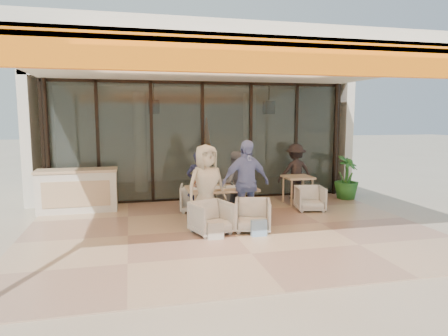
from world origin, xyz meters
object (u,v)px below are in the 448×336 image
Objects in this scene: chair_far_right at (229,197)px; diner_periwinkle at (246,183)px; diner_grey at (235,183)px; side_table at (298,180)px; potted_palm at (347,178)px; dining_table at (221,190)px; diner_cream at (206,186)px; side_chair at (310,197)px; diner_navy at (199,184)px; host_counter at (78,190)px; chair_near_right at (253,214)px; chair_near_left at (211,216)px; chair_far_left at (195,197)px; standing_woman at (295,172)px.

diner_periwinkle is (0.00, -1.40, 0.57)m from chair_far_right.
chair_far_right is at bearing -86.85° from diner_grey.
side_table is 0.62× the size of potted_palm.
diner_grey reaches higher than dining_table.
diner_periwinkle reaches higher than chair_far_right.
diner_grey is (0.43, 0.44, 0.06)m from dining_table.
side_chair is at bearing 1.82° from diner_cream.
diner_cream reaches higher than chair_far_right.
side_chair is (1.87, -0.57, 0.00)m from chair_far_right.
dining_table is 2.01× the size of side_table.
dining_table is 0.83× the size of diner_periwinkle.
side_chair is at bearing -179.04° from diner_grey.
dining_table is 0.61m from diner_navy.
diner_navy is at bearing 132.85° from dining_table.
diner_cream is (2.74, -1.99, 0.33)m from host_counter.
host_counter is 1.53× the size of potted_palm.
chair_near_right is 2.29m from side_chair.
chair_far_right is 2.08m from chair_near_left.
dining_table is 0.66m from diner_periwinkle.
side_table is 1.11× the size of side_chair.
chair_far_right is 0.44× the size of diner_grey.
host_counter is 3.40m from diner_cream.
dining_table is at bearing 49.16° from diner_grey.
diner_navy is at bearing 74.81° from diner_cream.
chair_far_left is at bearing 130.77° from chair_near_right.
standing_woman is 1.42m from potted_palm.
dining_table is 0.98× the size of standing_woman.
chair_near_left is 1.06× the size of side_chair.
dining_table reaches higher than chair_near_left.
dining_table is 1.09m from chair_near_left.
diner_grey is at bearing 29.62° from standing_woman.
chair_near_right is at bearing 93.15° from diner_grey.
chair_far_left is (-0.41, 0.94, -0.32)m from dining_table.
side_table is (1.87, 2.08, 0.28)m from chair_near_right.
host_counter reaches higher than chair_near_right.
potted_palm is at bearing -162.70° from chair_far_right.
side_chair is at bearing -169.87° from diner_navy.
diner_navy is at bearing -21.73° from host_counter.
standing_woman is (0.20, 0.63, 0.13)m from side_table.
chair_near_left is (-0.84, -1.90, 0.03)m from chair_far_right.
chair_far_right is at bearing 43.85° from diner_cream.
diner_navy is 2.80m from side_table.
diner_periwinkle is at bearing -151.58° from potted_palm.
host_counter reaches higher than chair_far_right.
standing_woman is at bearing -144.64° from diner_grey.
chair_far_right is 0.55× the size of potted_palm.
dining_table is 2.04× the size of chair_far_left.
standing_woman is at bearing -144.21° from diner_navy.
dining_table is at bearing 47.86° from chair_near_left.
chair_near_left is at bearing -113.29° from dining_table.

